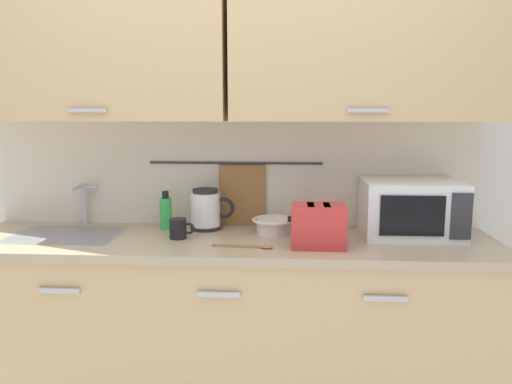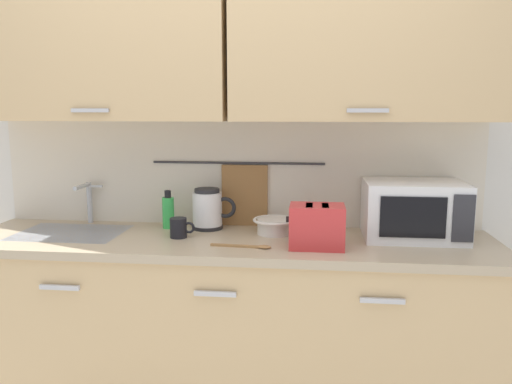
{
  "view_description": "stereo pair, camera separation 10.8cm",
  "coord_description": "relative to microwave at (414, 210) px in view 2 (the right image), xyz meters",
  "views": [
    {
      "loc": [
        0.29,
        -2.0,
        1.5
      ],
      "look_at": [
        0.13,
        0.33,
        1.12
      ],
      "focal_mm": 35.28,
      "sensor_mm": 36.0,
      "label": 1
    },
    {
      "loc": [
        0.4,
        -1.99,
        1.5
      ],
      "look_at": [
        0.13,
        0.33,
        1.12
      ],
      "focal_mm": 35.28,
      "sensor_mm": 36.0,
      "label": 2
    }
  ],
  "objects": [
    {
      "name": "sink_faucet",
      "position": [
        -1.67,
        0.12,
        0.01
      ],
      "size": [
        0.09,
        0.17,
        0.22
      ],
      "color": "#B2B5BA",
      "rests_on": "counter_unit"
    },
    {
      "name": "counter_unit",
      "position": [
        -0.89,
        -0.11,
        -0.58
      ],
      "size": [
        2.53,
        0.64,
        0.9
      ],
      "color": "tan",
      "rests_on": "ground"
    },
    {
      "name": "back_wall_assembly",
      "position": [
        -0.88,
        0.12,
        0.49
      ],
      "size": [
        3.7,
        0.41,
        2.5
      ],
      "color": "silver",
      "rests_on": "ground"
    },
    {
      "name": "mixing_bowl",
      "position": [
        -0.66,
        0.0,
        -0.09
      ],
      "size": [
        0.21,
        0.21,
        0.08
      ],
      "color": "silver",
      "rests_on": "counter_unit"
    },
    {
      "name": "microwave",
      "position": [
        0.0,
        0.0,
        0.0
      ],
      "size": [
        0.46,
        0.35,
        0.27
      ],
      "color": "white",
      "rests_on": "counter_unit"
    },
    {
      "name": "electric_kettle",
      "position": [
        -1.0,
        0.08,
        -0.03
      ],
      "size": [
        0.23,
        0.16,
        0.21
      ],
      "color": "black",
      "rests_on": "counter_unit"
    },
    {
      "name": "mug_near_sink",
      "position": [
        -1.11,
        -0.12,
        -0.09
      ],
      "size": [
        0.12,
        0.08,
        0.09
      ],
      "color": "black",
      "rests_on": "counter_unit"
    },
    {
      "name": "wooden_spoon",
      "position": [
        -0.76,
        -0.26,
        -0.13
      ],
      "size": [
        0.28,
        0.05,
        0.01
      ],
      "color": "#9E7042",
      "rests_on": "counter_unit"
    },
    {
      "name": "dish_soap_bottle",
      "position": [
        -1.21,
        0.06,
        -0.05
      ],
      "size": [
        0.06,
        0.06,
        0.2
      ],
      "color": "green",
      "rests_on": "counter_unit"
    },
    {
      "name": "toaster",
      "position": [
        -0.46,
        -0.22,
        -0.04
      ],
      "size": [
        0.26,
        0.17,
        0.19
      ],
      "color": "red",
      "rests_on": "counter_unit"
    }
  ]
}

